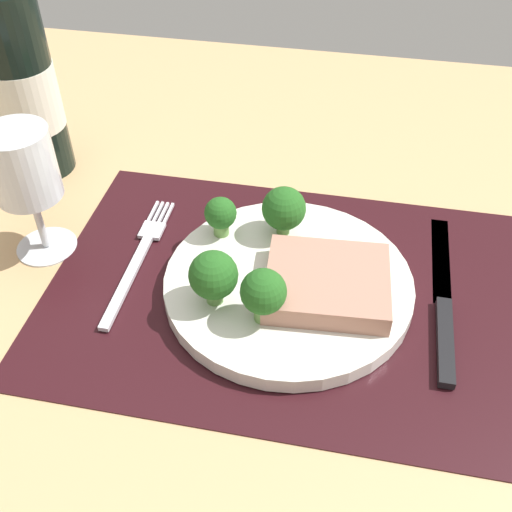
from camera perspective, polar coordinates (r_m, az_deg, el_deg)
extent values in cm
cube|color=tan|center=(61.98, 2.91, -4.32)|extent=(140.00, 110.00, 3.00)
cube|color=black|center=(60.78, 2.96, -3.26)|extent=(46.91, 32.75, 0.30)
cylinder|color=silver|center=(60.10, 2.99, -2.63)|extent=(24.07, 24.07, 1.60)
cube|color=tan|center=(57.89, 6.59, -2.47)|extent=(12.05, 10.75, 2.18)
cylinder|color=#5B8942|center=(57.09, -3.84, -3.63)|extent=(1.57, 1.57, 1.37)
sphere|color=#235B1E|center=(55.23, -3.96, -1.76)|extent=(4.52, 4.52, 4.52)
cylinder|color=#6B994C|center=(55.34, 0.66, -5.17)|extent=(1.64, 1.64, 1.71)
sphere|color=#235B1E|center=(53.43, 0.68, -3.30)|extent=(4.12, 4.12, 4.12)
cylinder|color=#6B994C|center=(64.03, -3.23, 2.54)|extent=(1.60, 1.60, 1.31)
sphere|color=#235B1E|center=(62.72, -3.30, 3.98)|extent=(3.32, 3.32, 3.32)
cylinder|color=#5B8942|center=(64.13, 2.52, 2.63)|extent=(1.35, 1.35, 1.27)
sphere|color=#235B1E|center=(62.52, 2.59, 4.41)|extent=(4.50, 4.50, 4.50)
cube|color=silver|center=(62.48, -11.79, -2.23)|extent=(1.00, 13.00, 0.50)
cube|color=silver|center=(67.74, -9.57, 2.34)|extent=(2.40, 2.60, 0.40)
cube|color=silver|center=(70.23, -9.48, 4.04)|extent=(0.30, 3.60, 0.35)
cube|color=silver|center=(70.05, -9.02, 3.99)|extent=(0.30, 3.60, 0.35)
cube|color=silver|center=(69.87, -8.55, 3.94)|extent=(0.30, 3.60, 0.35)
cube|color=silver|center=(69.69, -8.08, 3.88)|extent=(0.30, 3.60, 0.35)
cube|color=black|center=(58.36, 17.05, -7.47)|extent=(1.40, 10.00, 0.80)
cube|color=silver|center=(66.60, 16.74, -0.09)|extent=(1.80, 13.00, 0.30)
cylinder|color=black|center=(76.43, -20.70, 14.36)|extent=(7.46, 7.46, 21.43)
cylinder|color=silver|center=(76.90, -20.50, 13.67)|extent=(7.61, 7.61, 7.50)
cylinder|color=silver|center=(69.10, -18.73, 0.90)|extent=(6.27, 6.27, 0.40)
cylinder|color=silver|center=(66.95, -19.38, 3.12)|extent=(0.80, 0.80, 6.57)
cylinder|color=silver|center=(63.07, -20.79, 7.90)|extent=(6.44, 6.44, 7.13)
cylinder|color=#560C19|center=(64.08, -20.39, 6.54)|extent=(5.67, 5.67, 3.39)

